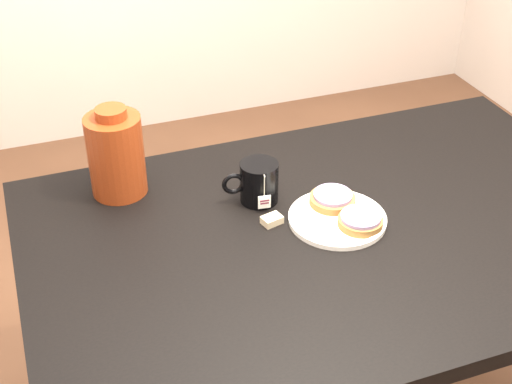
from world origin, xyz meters
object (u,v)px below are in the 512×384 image
at_px(plate, 337,218).
at_px(bagel_back, 333,199).
at_px(bagel_front, 360,220).
at_px(teabag_pouch, 272,220).
at_px(bagel_package, 116,154).
at_px(mug, 258,182).
at_px(table, 336,256).

height_order(plate, bagel_back, bagel_back).
distance_m(bagel_back, bagel_front, 0.10).
height_order(teabag_pouch, bagel_package, bagel_package).
bearing_deg(bagel_front, bagel_package, 144.20).
xyz_separation_m(mug, bagel_package, (-0.30, 0.15, 0.05)).
xyz_separation_m(mug, teabag_pouch, (-0.00, -0.10, -0.04)).
bearing_deg(bagel_package, teabag_pouch, -40.19).
relative_size(table, bagel_back, 9.30).
height_order(mug, teabag_pouch, mug).
distance_m(table, mug, 0.25).
height_order(plate, bagel_package, bagel_package).
bearing_deg(teabag_pouch, bagel_back, 3.47).
relative_size(table, plate, 6.26).
bearing_deg(bagel_back, teabag_pouch, -176.53).
bearing_deg(plate, bagel_package, 146.23).
xyz_separation_m(table, teabag_pouch, (-0.14, 0.06, 0.09)).
distance_m(mug, bagel_package, 0.34).
distance_m(table, bagel_back, 0.13).
height_order(bagel_back, bagel_package, bagel_package).
height_order(table, mug, mug).
xyz_separation_m(plate, teabag_pouch, (-0.14, 0.04, 0.00)).
relative_size(plate, teabag_pouch, 4.97).
distance_m(table, plate, 0.09).
bearing_deg(mug, plate, -38.63).
relative_size(bagel_back, bagel_front, 1.06).
xyz_separation_m(bagel_back, bagel_package, (-0.45, 0.24, 0.08)).
relative_size(plate, bagel_front, 1.57).
bearing_deg(bagel_front, mug, 132.65).
relative_size(bagel_front, teabag_pouch, 3.16).
height_order(plate, teabag_pouch, teabag_pouch).
bearing_deg(bagel_front, teabag_pouch, 152.84).
distance_m(plate, teabag_pouch, 0.15).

